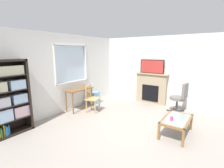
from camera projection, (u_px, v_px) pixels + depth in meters
ground at (133, 129)px, 4.22m from camera, size 5.93×6.17×0.02m
wall_back_with_window at (65, 74)px, 5.41m from camera, size 4.93×0.15×2.55m
wall_right at (166, 71)px, 5.99m from camera, size 0.12×5.37×2.55m
bookshelf at (8, 97)px, 3.82m from camera, size 0.90×0.38×1.81m
desk_under_window at (79, 92)px, 5.57m from camera, size 1.00×0.43×0.73m
wooden_chair at (92, 98)px, 5.37m from camera, size 0.51×0.49×0.90m
plastic_drawer_unit at (93, 98)px, 6.29m from camera, size 0.35×0.40×0.46m
fireplace at (151, 88)px, 6.27m from camera, size 0.26×1.28×1.17m
tv at (152, 67)px, 6.09m from camera, size 0.06×0.91×0.51m
office_chair at (180, 96)px, 5.25m from camera, size 0.57×0.58×1.00m
coffee_table at (177, 121)px, 3.89m from camera, size 1.01×0.57×0.41m
sippy_cup at (172, 118)px, 3.78m from camera, size 0.07×0.07×0.09m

